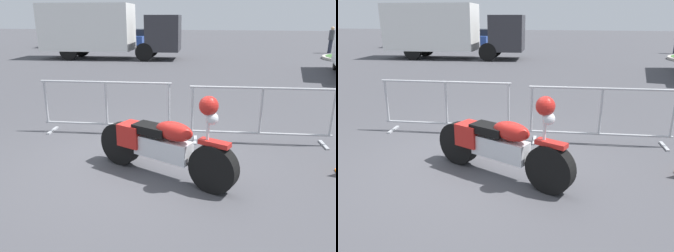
{
  "view_description": "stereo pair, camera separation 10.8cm",
  "coord_description": "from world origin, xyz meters",
  "views": [
    {
      "loc": [
        1.33,
        -4.62,
        2.24
      ],
      "look_at": [
        0.42,
        0.08,
        0.65
      ],
      "focal_mm": 35.0,
      "sensor_mm": 36.0,
      "label": 1
    },
    {
      "loc": [
        1.44,
        -4.6,
        2.24
      ],
      "look_at": [
        0.42,
        0.08,
        0.65
      ],
      "focal_mm": 35.0,
      "sensor_mm": 36.0,
      "label": 2
    }
  ],
  "objects": [
    {
      "name": "ground_plane",
      "position": [
        0.0,
        0.0,
        0.0
      ],
      "size": [
        120.0,
        120.0,
        0.0
      ],
      "primitive_type": "plane",
      "color": "#424247"
    },
    {
      "name": "motorcycle",
      "position": [
        0.42,
        -0.32,
        0.5
      ],
      "size": [
        2.2,
        1.07,
        1.31
      ],
      "rotation": [
        0.0,
        0.0,
        -0.4
      ],
      "color": "black",
      "rests_on": "ground"
    },
    {
      "name": "crowd_barrier_near",
      "position": [
        -1.06,
        1.32,
        0.56
      ],
      "size": [
        2.59,
        0.64,
        1.07
      ],
      "rotation": [
        0.0,
        0.0,
        0.08
      ],
      "color": "#9EA0A5",
      "rests_on": "ground"
    },
    {
      "name": "crowd_barrier_far",
      "position": [
        1.91,
        1.32,
        0.56
      ],
      "size": [
        2.59,
        0.64,
        1.07
      ],
      "rotation": [
        0.0,
        0.0,
        0.08
      ],
      "color": "#9EA0A5",
      "rests_on": "ground"
    },
    {
      "name": "box_truck",
      "position": [
        -5.85,
        13.47,
        1.64
      ],
      "size": [
        7.85,
        2.83,
        2.98
      ],
      "rotation": [
        0.0,
        0.0,
        0.08
      ],
      "color": "white",
      "rests_on": "ground"
    },
    {
      "name": "parked_car_silver",
      "position": [
        -12.43,
        21.06,
        0.78
      ],
      "size": [
        1.85,
        4.52,
        1.53
      ],
      "rotation": [
        0.0,
        0.0,
        1.57
      ],
      "color": "#B7BABF",
      "rests_on": "ground"
    },
    {
      "name": "parked_car_maroon",
      "position": [
        -9.28,
        21.19,
        0.72
      ],
      "size": [
        1.73,
        4.22,
        1.43
      ],
      "rotation": [
        0.0,
        0.0,
        1.57
      ],
      "color": "maroon",
      "rests_on": "ground"
    },
    {
      "name": "parked_car_blue",
      "position": [
        -6.13,
        21.56,
        0.7
      ],
      "size": [
        1.68,
        4.1,
        1.39
      ],
      "rotation": [
        0.0,
        0.0,
        1.57
      ],
      "color": "#284799",
      "rests_on": "ground"
    }
  ]
}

